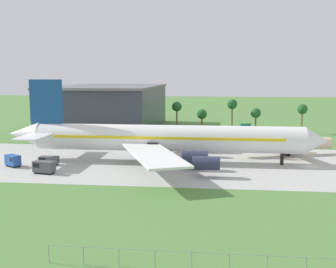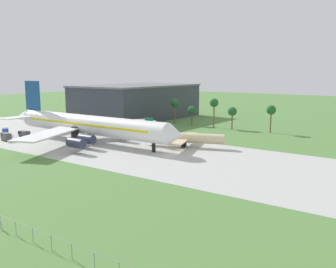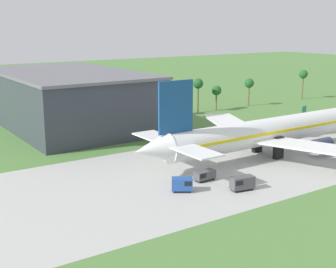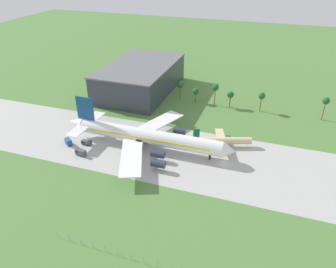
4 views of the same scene
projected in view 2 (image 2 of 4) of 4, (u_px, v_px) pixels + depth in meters
The scene contains 10 objects.
ground_plane at pixel (170, 155), 104.49m from camera, with size 600.00×600.00×0.00m, color #517F3D.
taxiway_strip at pixel (170, 155), 104.49m from camera, with size 320.00×44.00×0.02m.
jet_airliner at pixel (87, 125), 123.64m from camera, with size 76.58×58.51×19.71m.
regional_aircraft at pixel (183, 138), 115.88m from camera, with size 24.85×22.66×8.69m.
baggage_tug at pixel (6, 137), 126.11m from camera, with size 4.85×2.78×2.71m.
fuel_truck at pixel (24, 134), 134.28m from camera, with size 4.49×2.18×2.03m.
catering_van at pixel (5, 132), 136.17m from camera, with size 4.34×3.82×2.71m.
no_stopping_sign at pixel (2, 224), 54.80m from camera, with size 0.44×0.08×1.68m.
terminal_building at pixel (137, 101), 186.71m from camera, with size 36.72×61.20×16.66m.
palm_tree_row at pixel (235, 108), 150.21m from camera, with size 78.54×3.60×12.22m.
Camera 2 is at (58.93, -83.35, 23.09)m, focal length 40.00 mm.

